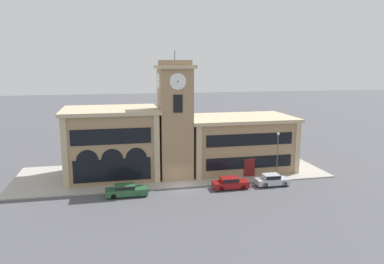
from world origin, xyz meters
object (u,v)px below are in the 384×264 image
parked_car_mid (230,183)px  street_lamp (278,149)px  parked_car_far (272,180)px  parked_car_near (126,190)px

parked_car_mid → street_lamp: (6.89, 1.81, 3.44)m
parked_car_far → parked_car_near: bearing=-179.5°
parked_car_near → parked_car_far: (17.83, 0.00, 0.04)m
parked_car_near → parked_car_far: size_ratio=1.15×
parked_car_mid → parked_car_near: bearing=-179.5°
parked_car_near → street_lamp: 19.69m
parked_car_mid → parked_car_far: (5.42, 0.00, 0.03)m
parked_car_near → parked_car_mid: size_ratio=1.09×
parked_car_near → street_lamp: (19.30, 1.81, 3.44)m
parked_car_mid → street_lamp: bearing=15.2°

